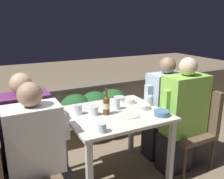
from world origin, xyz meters
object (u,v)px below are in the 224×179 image
at_px(chair_right_near, 195,121).
at_px(person_blue_shirt, 163,108).
at_px(person_green_blouse, 182,116).
at_px(person_white_polo, 40,152).
at_px(beer_bottle, 106,105).
at_px(chair_right_far, 176,112).
at_px(chair_left_far, 7,148).
at_px(chair_left_near, 13,165).
at_px(person_purple_stripe, 31,137).

xyz_separation_m(chair_right_near, person_blue_shirt, (-0.20, 0.33, 0.08)).
bearing_deg(person_green_blouse, person_white_polo, 179.26).
bearing_deg(beer_bottle, chair_right_far, 9.06).
bearing_deg(person_blue_shirt, chair_right_near, -58.35).
xyz_separation_m(chair_right_near, chair_right_far, (0.01, 0.33, 0.00)).
relative_size(chair_left_far, chair_right_far, 1.00).
relative_size(chair_left_near, person_blue_shirt, 0.74).
xyz_separation_m(chair_left_far, person_blue_shirt, (1.74, 0.00, 0.08)).
xyz_separation_m(chair_right_far, person_blue_shirt, (-0.21, 0.00, 0.08)).
height_order(person_purple_stripe, person_green_blouse, person_green_blouse).
relative_size(chair_left_near, chair_left_far, 1.00).
relative_size(chair_right_near, beer_bottle, 3.51).
height_order(person_white_polo, person_blue_shirt, person_blue_shirt).
height_order(person_white_polo, chair_left_far, person_white_polo).
bearing_deg(chair_left_far, person_purple_stripe, 0.00).
distance_m(chair_left_near, chair_left_far, 0.31).
relative_size(chair_left_far, chair_right_near, 1.00).
bearing_deg(person_white_polo, chair_left_near, 180.00).
xyz_separation_m(person_purple_stripe, chair_right_far, (1.74, 0.00, -0.07)).
relative_size(person_white_polo, chair_left_far, 1.30).
bearing_deg(person_purple_stripe, chair_left_far, -180.00).
relative_size(person_green_blouse, chair_right_far, 1.39).
xyz_separation_m(chair_right_far, beer_bottle, (-1.04, -0.17, 0.32)).
distance_m(person_green_blouse, person_blue_shirt, 0.33).
bearing_deg(beer_bottle, person_white_polo, -168.05).
xyz_separation_m(person_white_polo, person_purple_stripe, (-0.02, 0.30, 0.01)).
bearing_deg(person_green_blouse, chair_right_near, -0.00).
bearing_deg(person_purple_stripe, chair_left_near, -121.49).
xyz_separation_m(person_white_polo, chair_right_far, (1.72, 0.31, -0.06)).
bearing_deg(person_purple_stripe, chair_right_near, -10.58).
height_order(chair_left_far, chair_right_far, same).
height_order(chair_left_near, chair_left_far, same).
height_order(chair_left_near, chair_right_far, same).
distance_m(chair_left_near, person_green_blouse, 1.71).
distance_m(person_green_blouse, chair_right_far, 0.41).
relative_size(person_purple_stripe, beer_bottle, 4.62).
relative_size(person_green_blouse, beer_bottle, 4.89).
distance_m(chair_left_near, chair_right_far, 1.95).
distance_m(chair_left_far, beer_bottle, 0.98).
height_order(chair_left_near, person_purple_stripe, person_purple_stripe).
height_order(person_white_polo, chair_right_near, person_white_polo).
relative_size(chair_left_near, chair_right_far, 1.00).
bearing_deg(chair_right_far, person_white_polo, -169.80).
bearing_deg(chair_right_near, person_purple_stripe, 169.42).
height_order(person_white_polo, chair_right_far, person_white_polo).
distance_m(chair_right_near, chair_right_far, 0.33).
xyz_separation_m(chair_left_near, beer_bottle, (0.89, 0.14, 0.32)).
distance_m(chair_left_near, chair_right_near, 1.92).
bearing_deg(person_green_blouse, chair_left_far, 169.43).
bearing_deg(chair_right_far, person_blue_shirt, 180.00).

